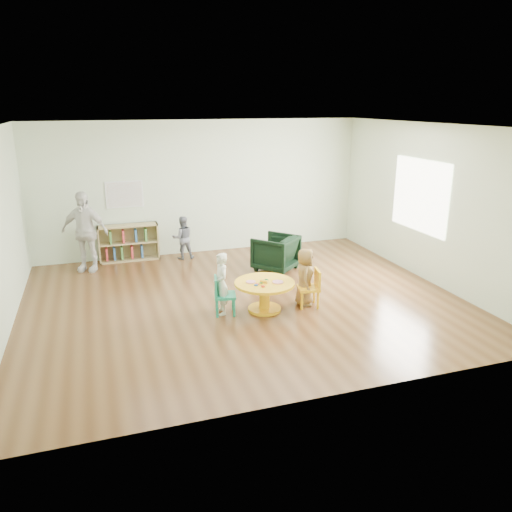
# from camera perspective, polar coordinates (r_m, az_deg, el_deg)

# --- Properties ---
(room) EXTENTS (7.10, 7.00, 2.80)m
(room) POSITION_cam_1_polar(r_m,az_deg,el_deg) (7.78, -1.51, 7.97)
(room) COLOR #54331A
(room) RESTS_ON ground
(activity_table) EXTENTS (0.94, 0.94, 0.51)m
(activity_table) POSITION_cam_1_polar(r_m,az_deg,el_deg) (7.79, 0.99, -3.99)
(activity_table) COLOR yellow
(activity_table) RESTS_ON ground
(kid_chair_left) EXTENTS (0.38, 0.38, 0.60)m
(kid_chair_left) POSITION_cam_1_polar(r_m,az_deg,el_deg) (7.67, -3.89, -4.39)
(kid_chair_left) COLOR #1B946E
(kid_chair_left) RESTS_ON ground
(kid_chair_right) EXTENTS (0.38, 0.38, 0.61)m
(kid_chair_right) POSITION_cam_1_polar(r_m,az_deg,el_deg) (7.99, 6.33, -3.52)
(kid_chair_right) COLOR yellow
(kid_chair_right) RESTS_ON ground
(bookshelf) EXTENTS (1.20, 0.30, 0.75)m
(bookshelf) POSITION_cam_1_polar(r_m,az_deg,el_deg) (10.60, -14.42, 1.47)
(bookshelf) COLOR tan
(bookshelf) RESTS_ON ground
(alphabet_poster) EXTENTS (0.74, 0.01, 0.54)m
(alphabet_poster) POSITION_cam_1_polar(r_m,az_deg,el_deg) (10.51, -14.80, 6.83)
(alphabet_poster) COLOR white
(alphabet_poster) RESTS_ON ground
(armchair) EXTENTS (1.05, 1.05, 0.69)m
(armchair) POSITION_cam_1_polar(r_m,az_deg,el_deg) (9.66, 2.26, 0.37)
(armchair) COLOR black
(armchair) RESTS_ON ground
(child_left) EXTENTS (0.25, 0.36, 0.97)m
(child_left) POSITION_cam_1_polar(r_m,az_deg,el_deg) (7.63, -4.02, -3.19)
(child_left) COLOR silver
(child_left) RESTS_ON ground
(child_right) EXTENTS (0.45, 0.54, 0.94)m
(child_right) POSITION_cam_1_polar(r_m,az_deg,el_deg) (8.00, 5.61, -2.39)
(child_right) COLOR gold
(child_right) RESTS_ON ground
(toddler) EXTENTS (0.45, 0.35, 0.90)m
(toddler) POSITION_cam_1_polar(r_m,az_deg,el_deg) (10.44, -8.37, 2.08)
(toddler) COLOR #162037
(toddler) RESTS_ON ground
(adult_caretaker) EXTENTS (0.99, 0.72, 1.55)m
(adult_caretaker) POSITION_cam_1_polar(r_m,az_deg,el_deg) (10.06, -19.01, 2.66)
(adult_caretaker) COLOR white
(adult_caretaker) RESTS_ON ground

